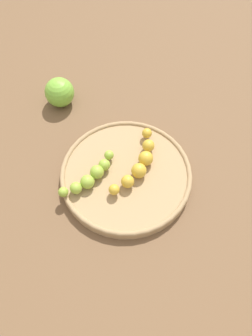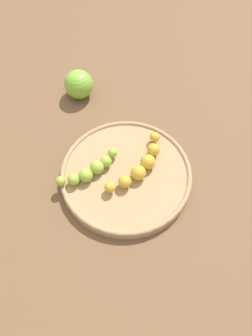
# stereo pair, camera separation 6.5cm
# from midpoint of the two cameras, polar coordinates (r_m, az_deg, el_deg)

# --- Properties ---
(ground_plane) EXTENTS (2.40, 2.40, 0.00)m
(ground_plane) POSITION_cam_midpoint_polar(r_m,az_deg,el_deg) (0.68, -2.72, -1.89)
(ground_plane) COLOR brown
(fruit_bowl) EXTENTS (0.27, 0.27, 0.02)m
(fruit_bowl) POSITION_cam_midpoint_polar(r_m,az_deg,el_deg) (0.67, -2.76, -1.38)
(fruit_bowl) COLOR #A08259
(fruit_bowl) RESTS_ON ground_plane
(banana_spotted) EXTENTS (0.10, 0.15, 0.03)m
(banana_spotted) POSITION_cam_midpoint_polar(r_m,az_deg,el_deg) (0.66, -0.49, 0.62)
(banana_spotted) COLOR gold
(banana_spotted) RESTS_ON fruit_bowl
(banana_green) EXTENTS (0.11, 0.09, 0.03)m
(banana_green) POSITION_cam_midpoint_polar(r_m,az_deg,el_deg) (0.65, -8.96, -1.70)
(banana_green) COLOR #8CAD38
(banana_green) RESTS_ON fruit_bowl
(apple_green) EXTENTS (0.07, 0.07, 0.07)m
(apple_green) POSITION_cam_midpoint_polar(r_m,az_deg,el_deg) (0.80, -13.78, 12.46)
(apple_green) COLOR #72B238
(apple_green) RESTS_ON ground_plane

